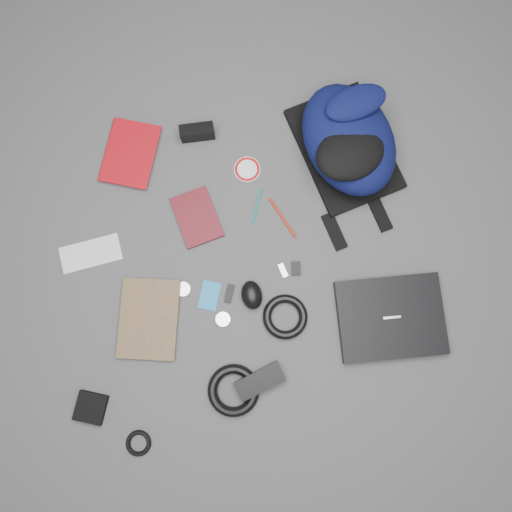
{
  "coord_description": "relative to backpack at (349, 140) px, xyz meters",
  "views": [
    {
      "loc": [
        -0.03,
        -0.25,
        1.57
      ],
      "look_at": [
        0.0,
        0.0,
        0.02
      ],
      "focal_mm": 35.0,
      "sensor_mm": 36.0,
      "label": 1
    }
  ],
  "objects": [
    {
      "name": "textbook_red",
      "position": [
        -0.78,
        0.11,
        -0.08
      ],
      "size": [
        0.23,
        0.26,
        0.02
      ],
      "primitive_type": "imported",
      "rotation": [
        0.0,
        0.0,
        -0.34
      ],
      "color": "maroon",
      "rests_on": "ground"
    },
    {
      "name": "headphone_right",
      "position": [
        -0.47,
        -0.5,
        -0.08
      ],
      "size": [
        0.05,
        0.05,
        0.01
      ],
      "primitive_type": "cylinder",
      "rotation": [
        0.0,
        0.0,
        0.06
      ],
      "color": "silver",
      "rests_on": "ground"
    },
    {
      "name": "id_badge",
      "position": [
        -0.5,
        -0.42,
        -0.09
      ],
      "size": [
        0.08,
        0.1,
        0.0
      ],
      "primitive_type": "cube",
      "rotation": [
        0.0,
        0.0,
        -0.34
      ],
      "color": "#176EB2",
      "rests_on": "ground"
    },
    {
      "name": "usb_black",
      "position": [
        -0.44,
        -0.42,
        -0.08
      ],
      "size": [
        0.04,
        0.06,
        0.01
      ],
      "primitive_type": "cube",
      "rotation": [
        0.0,
        0.0,
        -0.36
      ],
      "color": "black",
      "rests_on": "ground"
    },
    {
      "name": "backpack",
      "position": [
        0.0,
        0.0,
        0.0
      ],
      "size": [
        0.39,
        0.48,
        0.18
      ],
      "primitive_type": null,
      "rotation": [
        0.0,
        0.0,
        0.25
      ],
      "color": "black",
      "rests_on": "ground"
    },
    {
      "name": "pen_red",
      "position": [
        -0.23,
        -0.2,
        -0.08
      ],
      "size": [
        0.07,
        0.14,
        0.01
      ],
      "primitive_type": "cylinder",
      "rotation": [
        1.57,
        0.0,
        0.43
      ],
      "color": "#AA1F0D",
      "rests_on": "ground"
    },
    {
      "name": "envelope",
      "position": [
        -0.86,
        -0.23,
        -0.09
      ],
      "size": [
        0.2,
        0.11,
        0.0
      ],
      "primitive_type": "cube",
      "rotation": [
        0.0,
        0.0,
        0.12
      ],
      "color": "silver",
      "rests_on": "ground"
    },
    {
      "name": "dvd_case",
      "position": [
        -0.51,
        -0.16,
        -0.08
      ],
      "size": [
        0.16,
        0.2,
        0.01
      ],
      "primitive_type": "cube",
      "rotation": [
        0.0,
        0.0,
        0.23
      ],
      "color": "#470D13",
      "rests_on": "ground"
    },
    {
      "name": "key_fob",
      "position": [
        -0.22,
        -0.37,
        -0.08
      ],
      "size": [
        0.03,
        0.05,
        0.01
      ],
      "primitive_type": "cube",
      "rotation": [
        0.0,
        0.0,
        -0.12
      ],
      "color": "black",
      "rests_on": "ground"
    },
    {
      "name": "mouse",
      "position": [
        -0.37,
        -0.43,
        -0.06
      ],
      "size": [
        0.07,
        0.09,
        0.05
      ],
      "primitive_type": "ellipsoid",
      "rotation": [
        0.0,
        0.0,
        0.04
      ],
      "color": "black",
      "rests_on": "ground"
    },
    {
      "name": "sticker_disc",
      "position": [
        -0.33,
        -0.02,
        -0.09
      ],
      "size": [
        0.11,
        0.11,
        0.0
      ],
      "primitive_type": "cylinder",
      "rotation": [
        0.0,
        0.0,
        -0.35
      ],
      "color": "white",
      "rests_on": "ground"
    },
    {
      "name": "earbud_coil",
      "position": [
        -0.77,
        -0.83,
        -0.08
      ],
      "size": [
        0.09,
        0.09,
        0.01
      ],
      "primitive_type": "torus",
      "rotation": [
        0.0,
        0.0,
        0.27
      ],
      "color": "black",
      "rests_on": "ground"
    },
    {
      "name": "laptop",
      "position": [
        0.05,
        -0.56,
        -0.07
      ],
      "size": [
        0.34,
        0.27,
        0.03
      ],
      "primitive_type": "cube",
      "rotation": [
        0.0,
        0.0,
        -0.05
      ],
      "color": "black",
      "rests_on": "ground"
    },
    {
      "name": "headphone_left",
      "position": [
        -0.58,
        -0.39,
        -0.08
      ],
      "size": [
        0.05,
        0.05,
        0.01
      ],
      "primitive_type": "cylinder",
      "rotation": [
        0.0,
        0.0,
        0.17
      ],
      "color": "silver",
      "rests_on": "ground"
    },
    {
      "name": "pen_teal",
      "position": [
        -0.31,
        -0.15,
        -0.08
      ],
      "size": [
        0.05,
        0.12,
        0.01
      ],
      "primitive_type": "cylinder",
      "rotation": [
        1.57,
        0.0,
        -0.38
      ],
      "color": "#0D797B",
      "rests_on": "ground"
    },
    {
      "name": "usb_silver",
      "position": [
        -0.26,
        -0.37,
        -0.08
      ],
      "size": [
        0.03,
        0.05,
        0.01
      ],
      "primitive_type": "cube",
      "rotation": [
        0.0,
        0.0,
        0.27
      ],
      "color": "#BDBDBF",
      "rests_on": "ground"
    },
    {
      "name": "ground",
      "position": [
        -0.34,
        -0.31,
        -0.09
      ],
      "size": [
        4.0,
        4.0,
        0.0
      ],
      "primitive_type": "plane",
      "color": "#4F4F51",
      "rests_on": "ground"
    },
    {
      "name": "pouch",
      "position": [
        -0.9,
        -0.7,
        -0.08
      ],
      "size": [
        0.11,
        0.11,
        0.02
      ],
      "primitive_type": "cube",
      "rotation": [
        0.0,
        0.0,
        -0.36
      ],
      "color": "black",
      "rests_on": "ground"
    },
    {
      "name": "power_brick",
      "position": [
        -0.38,
        -0.7,
        -0.07
      ],
      "size": [
        0.16,
        0.11,
        0.04
      ],
      "primitive_type": "cube",
      "rotation": [
        0.0,
        0.0,
        0.32
      ],
      "color": "black",
      "rests_on": "ground"
    },
    {
      "name": "comic_book",
      "position": [
        -0.78,
        -0.44,
        -0.08
      ],
      "size": [
        0.23,
        0.28,
        0.02
      ],
      "primitive_type": "imported",
      "rotation": [
        0.0,
        0.0,
        -0.19
      ],
      "color": "#C18F0D",
      "rests_on": "ground"
    },
    {
      "name": "cable_coil",
      "position": [
        -0.27,
        -0.52,
        -0.07
      ],
      "size": [
        0.19,
        0.19,
        0.03
      ],
      "primitive_type": "torus",
      "rotation": [
        0.0,
        0.0,
        0.42
      ],
      "color": "black",
      "rests_on": "ground"
    },
    {
      "name": "power_cord_coil",
      "position": [
        -0.46,
        -0.71,
        -0.07
      ],
      "size": [
        0.19,
        0.19,
        0.03
      ],
      "primitive_type": "torus",
      "rotation": [
        0.0,
        0.0,
        -0.2
      ],
      "color": "black",
      "rests_on": "ground"
    },
    {
      "name": "compact_camera",
      "position": [
        -0.47,
        0.12,
        -0.06
      ],
      "size": [
        0.11,
        0.04,
        0.06
      ],
      "primitive_type": "cube",
      "rotation": [
        0.0,
        0.0,
        -0.01
      ],
      "color": "black",
      "rests_on": "ground"
    }
  ]
}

